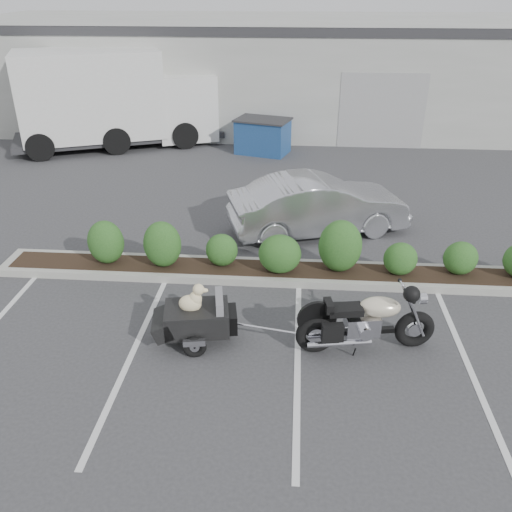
# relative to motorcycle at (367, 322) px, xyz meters

# --- Properties ---
(ground) EXTENTS (90.00, 90.00, 0.00)m
(ground) POSITION_rel_motorcycle_xyz_m (-2.29, 0.18, -0.53)
(ground) COLOR #38383A
(ground) RESTS_ON ground
(planter_kerb) EXTENTS (12.00, 1.00, 0.15)m
(planter_kerb) POSITION_rel_motorcycle_xyz_m (-1.29, 2.38, -0.46)
(planter_kerb) COLOR #9E9E93
(planter_kerb) RESTS_ON ground
(building) EXTENTS (26.00, 10.00, 4.00)m
(building) POSITION_rel_motorcycle_xyz_m (-2.29, 17.18, 1.47)
(building) COLOR #9EA099
(building) RESTS_ON ground
(motorcycle) EXTENTS (2.31, 0.92, 1.33)m
(motorcycle) POSITION_rel_motorcycle_xyz_m (0.00, 0.00, 0.00)
(motorcycle) COLOR black
(motorcycle) RESTS_ON ground
(pet_trailer) EXTENTS (1.87, 1.06, 1.10)m
(pet_trailer) POSITION_rel_motorcycle_xyz_m (-2.79, 0.02, -0.07)
(pet_trailer) COLOR black
(pet_trailer) RESTS_ON ground
(sedan) EXTENTS (4.44, 2.70, 1.38)m
(sedan) POSITION_rel_motorcycle_xyz_m (-0.67, 4.62, 0.16)
(sedan) COLOR #BABAC2
(sedan) RESTS_ON ground
(dumpster) EXTENTS (2.08, 1.70, 1.19)m
(dumpster) POSITION_rel_motorcycle_xyz_m (-2.43, 11.18, 0.07)
(dumpster) COLOR navy
(dumpster) RESTS_ON ground
(delivery_truck) EXTENTS (7.60, 4.85, 3.32)m
(delivery_truck) POSITION_rel_motorcycle_xyz_m (-7.72, 11.74, 1.07)
(delivery_truck) COLOR silver
(delivery_truck) RESTS_ON ground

